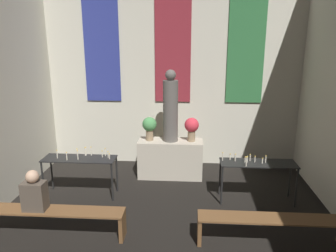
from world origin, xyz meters
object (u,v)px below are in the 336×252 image
(statue, at_px, (171,108))
(flower_vase_right, at_px, (192,127))
(candle_rack_left, at_px, (80,162))
(pew_back_left, at_px, (55,216))
(person_seated, at_px, (34,193))
(pew_back_right, at_px, (271,224))
(altar, at_px, (170,159))
(flower_vase_left, at_px, (149,126))
(candle_rack_right, at_px, (257,167))

(statue, relative_size, flower_vase_right, 2.97)
(candle_rack_left, bearing_deg, pew_back_left, -88.42)
(flower_vase_right, distance_m, person_seated, 3.55)
(statue, distance_m, pew_back_right, 3.28)
(altar, relative_size, flower_vase_right, 2.71)
(altar, bearing_deg, pew_back_left, -124.56)
(statue, xyz_separation_m, flower_vase_left, (-0.47, 0.00, -0.41))
(candle_rack_right, height_order, pew_back_left, candle_rack_right)
(pew_back_left, bearing_deg, person_seated, 180.00)
(flower_vase_right, bearing_deg, pew_back_left, -131.32)
(statue, bearing_deg, flower_vase_right, 0.00)
(flower_vase_right, bearing_deg, pew_back_right, -63.50)
(candle_rack_right, bearing_deg, person_seated, -159.18)
(flower_vase_left, xyz_separation_m, person_seated, (-1.54, -2.49, -0.45))
(altar, height_order, person_seated, person_seated)
(pew_back_left, height_order, pew_back_right, same)
(statue, xyz_separation_m, candle_rack_left, (-1.76, -1.06, -0.91))
(flower_vase_right, height_order, pew_back_left, flower_vase_right)
(flower_vase_left, height_order, candle_rack_right, flower_vase_left)
(candle_rack_right, distance_m, person_seated, 4.03)
(statue, bearing_deg, candle_rack_left, -148.93)
(flower_vase_left, distance_m, candle_rack_right, 2.51)
(candle_rack_left, bearing_deg, person_seated, -100.21)
(statue, distance_m, flower_vase_left, 0.63)
(altar, xyz_separation_m, statue, (0.00, 0.00, 1.18))
(altar, xyz_separation_m, person_seated, (-2.01, -2.49, 0.32))
(statue, height_order, pew_back_left, statue)
(flower_vase_right, height_order, person_seated, flower_vase_right)
(pew_back_left, bearing_deg, flower_vase_right, 48.68)
(statue, xyz_separation_m, pew_back_left, (-1.72, -2.49, -1.27))
(flower_vase_right, distance_m, pew_back_right, 2.91)
(flower_vase_left, relative_size, person_seated, 0.80)
(altar, distance_m, flower_vase_left, 0.90)
(statue, relative_size, pew_back_right, 0.71)
(altar, xyz_separation_m, pew_back_right, (1.72, -2.49, -0.09))
(pew_back_right, height_order, person_seated, person_seated)
(flower_vase_right, relative_size, pew_back_left, 0.24)
(flower_vase_right, relative_size, pew_back_right, 0.24)
(statue, bearing_deg, candle_rack_right, -31.18)
(candle_rack_right, relative_size, pew_back_right, 0.64)
(candle_rack_left, height_order, person_seated, person_seated)
(candle_rack_left, height_order, pew_back_left, candle_rack_left)
(flower_vase_left, bearing_deg, pew_back_right, -48.68)
(statue, height_order, pew_back_right, statue)
(flower_vase_right, relative_size, candle_rack_right, 0.37)
(flower_vase_right, bearing_deg, altar, 180.00)
(person_seated, bearing_deg, candle_rack_left, 79.79)
(flower_vase_right, relative_size, person_seated, 0.80)
(flower_vase_right, xyz_separation_m, pew_back_right, (1.24, -2.49, -0.86))
(candle_rack_right, relative_size, pew_back_left, 0.64)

